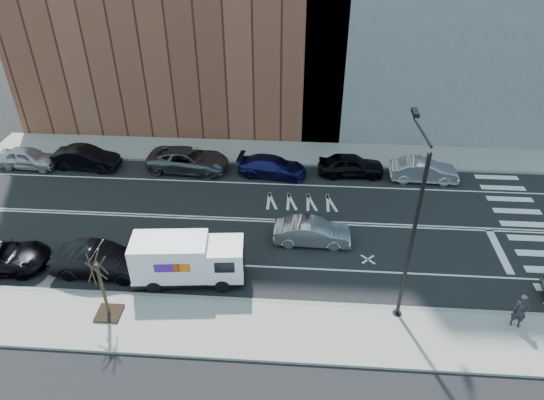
# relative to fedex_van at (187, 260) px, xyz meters

# --- Properties ---
(ground) EXTENTS (120.00, 120.00, 0.00)m
(ground) POSITION_rel_fedex_van_xyz_m (3.64, 5.60, -1.40)
(ground) COLOR black
(ground) RESTS_ON ground
(sidewalk_near) EXTENTS (44.00, 3.60, 0.15)m
(sidewalk_near) POSITION_rel_fedex_van_xyz_m (3.64, -3.20, -1.32)
(sidewalk_near) COLOR gray
(sidewalk_near) RESTS_ON ground
(sidewalk_far) EXTENTS (44.00, 3.60, 0.15)m
(sidewalk_far) POSITION_rel_fedex_van_xyz_m (3.64, 14.40, -1.32)
(sidewalk_far) COLOR gray
(sidewalk_far) RESTS_ON ground
(curb_near) EXTENTS (44.00, 0.25, 0.17)m
(curb_near) POSITION_rel_fedex_van_xyz_m (3.64, -1.40, -1.31)
(curb_near) COLOR gray
(curb_near) RESTS_ON ground
(curb_far) EXTENTS (44.00, 0.25, 0.17)m
(curb_far) POSITION_rel_fedex_van_xyz_m (3.64, 12.60, -1.31)
(curb_far) COLOR gray
(curb_far) RESTS_ON ground
(crosswalk) EXTENTS (3.00, 14.00, 0.01)m
(crosswalk) POSITION_rel_fedex_van_xyz_m (19.64, 5.60, -1.39)
(crosswalk) COLOR white
(crosswalk) RESTS_ON ground
(road_markings) EXTENTS (40.00, 8.60, 0.01)m
(road_markings) POSITION_rel_fedex_van_xyz_m (3.64, 5.60, -1.39)
(road_markings) COLOR white
(road_markings) RESTS_ON ground
(streetlight) EXTENTS (0.44, 4.02, 9.34)m
(streetlight) POSITION_rel_fedex_van_xyz_m (10.64, -1.31, 3.68)
(streetlight) COLOR black
(streetlight) RESTS_ON ground
(street_tree) EXTENTS (1.20, 1.20, 3.75)m
(street_tree) POSITION_rel_fedex_van_xyz_m (-3.36, -2.80, 0.06)
(street_tree) COLOR black
(street_tree) RESTS_ON ground
(fedex_van) EXTENTS (5.97, 2.51, 2.66)m
(fedex_van) POSITION_rel_fedex_van_xyz_m (0.00, 0.00, 0.00)
(fedex_van) COLOR black
(fedex_van) RESTS_ON ground
(far_parked_a) EXTENTS (4.55, 2.12, 1.51)m
(far_parked_a) POSITION_rel_fedex_van_xyz_m (-14.26, 11.10, -0.64)
(far_parked_a) COLOR silver
(far_parked_a) RESTS_ON ground
(far_parked_b) EXTENTS (4.93, 2.09, 1.58)m
(far_parked_b) POSITION_rel_fedex_van_xyz_m (-9.96, 11.25, -0.60)
(far_parked_b) COLOR black
(far_parked_b) RESTS_ON ground
(far_parked_c) EXTENTS (6.00, 3.11, 1.62)m
(far_parked_c) POSITION_rel_fedex_van_xyz_m (-2.47, 11.49, -0.59)
(far_parked_c) COLOR #52545A
(far_parked_c) RESTS_ON ground
(far_parked_d) EXTENTS (5.07, 2.53, 1.41)m
(far_parked_d) POSITION_rel_fedex_van_xyz_m (3.64, 11.13, -0.69)
(far_parked_d) COLOR #171953
(far_parked_d) RESTS_ON ground
(far_parked_e) EXTENTS (4.71, 2.04, 1.58)m
(far_parked_e) POSITION_rel_fedex_van_xyz_m (9.24, 11.56, -0.60)
(far_parked_e) COLOR black
(far_parked_e) RESTS_ON ground
(far_parked_f) EXTENTS (4.71, 1.72, 1.54)m
(far_parked_f) POSITION_rel_fedex_van_xyz_m (14.25, 11.17, -0.62)
(far_parked_f) COLOR silver
(far_parked_f) RESTS_ON ground
(driving_sedan) EXTENTS (4.47, 1.62, 1.47)m
(driving_sedan) POSITION_rel_fedex_van_xyz_m (6.48, 3.64, -0.66)
(driving_sedan) COLOR #AAABAF
(driving_sedan) RESTS_ON ground
(near_parked_rear_a) EXTENTS (5.16, 1.98, 1.68)m
(near_parked_rear_a) POSITION_rel_fedex_van_xyz_m (-4.77, 0.20, -0.56)
(near_parked_rear_a) COLOR black
(near_parked_rear_a) RESTS_ON ground
(pedestrian) EXTENTS (0.75, 0.58, 1.85)m
(pedestrian) POSITION_rel_fedex_van_xyz_m (16.12, -2.16, -0.32)
(pedestrian) COLOR #242228
(pedestrian) RESTS_ON sidewalk_near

